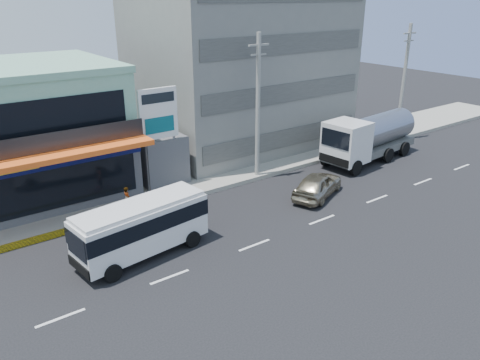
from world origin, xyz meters
The scene contains 13 objects.
ground centered at (0.00, 0.00, 0.00)m, with size 120.00×120.00×0.00m, color black.
sidewalk centered at (5.00, 9.50, 0.15)m, with size 70.00×5.00×0.30m, color gray.
shop_building centered at (-8.00, 13.95, 4.00)m, with size 12.40×11.70×8.00m.
concrete_building centered at (10.00, 15.00, 7.00)m, with size 16.00×12.00×14.00m, color slate.
gap_structure centered at (0.00, 12.00, 1.75)m, with size 3.00×6.00×3.50m, color #47474C.
satellite_dish centered at (0.00, 11.00, 3.58)m, with size 1.50×1.50×0.15m, color slate.
billboard centered at (-0.50, 9.20, 4.93)m, with size 2.60×0.18×6.90m.
utility_pole_near centered at (6.00, 7.40, 5.15)m, with size 1.60×0.30×10.00m.
utility_pole_far centered at (22.00, 7.40, 5.15)m, with size 1.60×0.30×10.00m.
minibus centered at (-5.08, 2.57, 1.69)m, with size 6.97×3.04×2.83m.
sedan centered at (7.20, 2.61, 0.80)m, with size 1.90×4.72×1.61m, color tan.
tanker_truck centered at (15.26, 5.29, 1.94)m, with size 9.38×3.73×3.61m.
motorcycle_rider centered at (-4.00, 6.80, 0.66)m, with size 1.60×0.64×2.01m.
Camera 1 is at (-13.33, -16.85, 12.28)m, focal length 35.00 mm.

